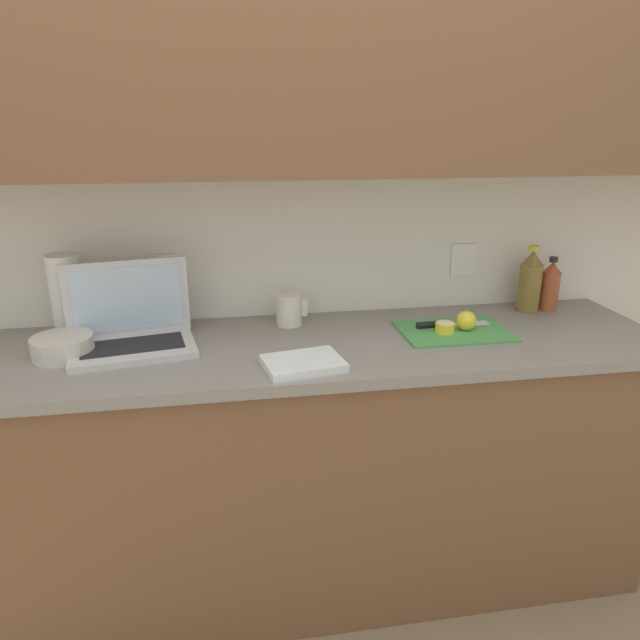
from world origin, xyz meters
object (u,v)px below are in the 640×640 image
at_px(bottle_oil_tall, 550,286).
at_px(laptop, 131,328).
at_px(paper_towel_roll, 67,296).
at_px(cutting_board, 454,331).
at_px(knife, 441,324).
at_px(lemon_half_cut, 445,327).
at_px(measuring_cup, 289,310).
at_px(bowl_white, 63,347).
at_px(bottle_green_soda, 530,281).
at_px(lemon_whole_beside, 466,321).

bearing_deg(bottle_oil_tall, laptop, -174.85).
distance_m(laptop, bottle_oil_tall, 1.49).
xyz_separation_m(bottle_oil_tall, paper_towel_roll, (-1.69, 0.00, 0.04)).
xyz_separation_m(cutting_board, bottle_oil_tall, (0.44, 0.18, 0.09)).
distance_m(knife, paper_towel_roll, 1.23).
bearing_deg(knife, lemon_half_cut, -99.95).
bearing_deg(bottle_oil_tall, lemon_half_cut, -158.11).
relative_size(cutting_board, measuring_cup, 3.29).
height_order(lemon_half_cut, bowl_white, bowl_white).
bearing_deg(laptop, bottle_green_soda, -4.64).
distance_m(lemon_whole_beside, bottle_green_soda, 0.37).
distance_m(laptop, measuring_cup, 0.52).
height_order(cutting_board, knife, knife).
bearing_deg(paper_towel_roll, knife, -6.58).
bearing_deg(measuring_cup, bottle_oil_tall, 0.68).
distance_m(cutting_board, lemon_whole_beside, 0.05).
xyz_separation_m(cutting_board, measuring_cup, (-0.53, 0.17, 0.05)).
relative_size(laptop, cutting_board, 1.14).
bearing_deg(paper_towel_roll, bottle_green_soda, -0.02).
distance_m(bottle_oil_tall, paper_towel_roll, 1.69).
height_order(bottle_green_soda, bowl_white, bottle_green_soda).
xyz_separation_m(lemon_half_cut, bottle_green_soda, (0.40, 0.19, 0.09)).
xyz_separation_m(lemon_whole_beside, bottle_green_soda, (0.32, 0.18, 0.07)).
bearing_deg(bowl_white, measuring_cup, 14.16).
relative_size(lemon_whole_beside, bottle_oil_tall, 0.33).
bearing_deg(cutting_board, lemon_half_cut, -158.66).
xyz_separation_m(lemon_half_cut, measuring_cup, (-0.50, 0.18, 0.03)).
xyz_separation_m(laptop, bottle_green_soda, (1.40, 0.13, 0.05)).
bearing_deg(bowl_white, laptop, 15.84).
relative_size(bottle_green_soda, bottle_oil_tall, 1.23).
bearing_deg(knife, cutting_board, -51.94).
distance_m(laptop, bowl_white, 0.20).
relative_size(cutting_board, lemon_half_cut, 5.62).
bearing_deg(paper_towel_roll, lemon_whole_beside, -8.13).
bearing_deg(laptop, bottle_oil_tall, -4.95).
relative_size(lemon_half_cut, bottle_oil_tall, 0.32).
relative_size(lemon_half_cut, paper_towel_roll, 0.24).
height_order(cutting_board, lemon_whole_beside, lemon_whole_beside).
xyz_separation_m(knife, measuring_cup, (-0.50, 0.13, 0.04)).
bearing_deg(lemon_whole_beside, bowl_white, -179.82).
distance_m(laptop, knife, 1.01).
xyz_separation_m(lemon_half_cut, bottle_oil_tall, (0.48, 0.19, 0.07)).
distance_m(knife, measuring_cup, 0.52).
height_order(laptop, lemon_half_cut, laptop).
xyz_separation_m(laptop, bowl_white, (-0.19, -0.05, -0.03)).
relative_size(lemon_whole_beside, paper_towel_roll, 0.24).
xyz_separation_m(knife, bowl_white, (-1.20, -0.05, 0.02)).
relative_size(measuring_cup, paper_towel_roll, 0.40).
distance_m(cutting_board, lemon_half_cut, 0.05).
distance_m(lemon_half_cut, measuring_cup, 0.53).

